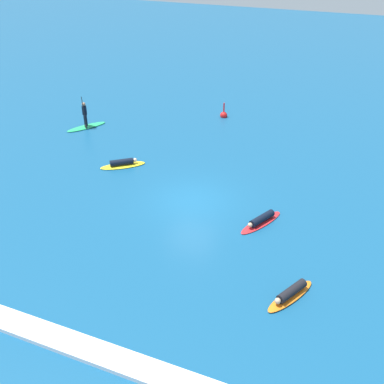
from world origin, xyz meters
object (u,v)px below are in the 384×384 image
at_px(surfer_on_green_board, 86,122).
at_px(marker_buoy, 224,115).
at_px(surfer_on_red_board, 261,220).
at_px(surfer_on_yellow_board, 123,164).
at_px(surfer_on_orange_board, 291,294).

distance_m(surfer_on_green_board, marker_buoy, 9.76).
xyz_separation_m(surfer_on_red_board, surfer_on_yellow_board, (-8.91, 2.61, -0.01)).
bearing_deg(surfer_on_green_board, surfer_on_yellow_board, 81.95).
height_order(surfer_on_red_board, surfer_on_yellow_board, surfer_on_yellow_board).
relative_size(surfer_on_green_board, marker_buoy, 2.39).
distance_m(surfer_on_red_board, surfer_on_yellow_board, 9.28).
bearing_deg(surfer_on_green_board, surfer_on_red_board, 94.72).
bearing_deg(surfer_on_yellow_board, marker_buoy, 34.02).
bearing_deg(marker_buoy, surfer_on_green_board, -146.20).
relative_size(surfer_on_orange_board, surfer_on_yellow_board, 0.99).
distance_m(surfer_on_red_board, marker_buoy, 13.53).
distance_m(surfer_on_orange_board, surfer_on_red_board, 4.92).
relative_size(surfer_on_green_board, surfer_on_yellow_board, 1.13).
bearing_deg(surfer_on_red_board, surfer_on_orange_board, 52.93).
xyz_separation_m(surfer_on_orange_board, surfer_on_green_board, (-16.39, 11.06, 0.25)).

